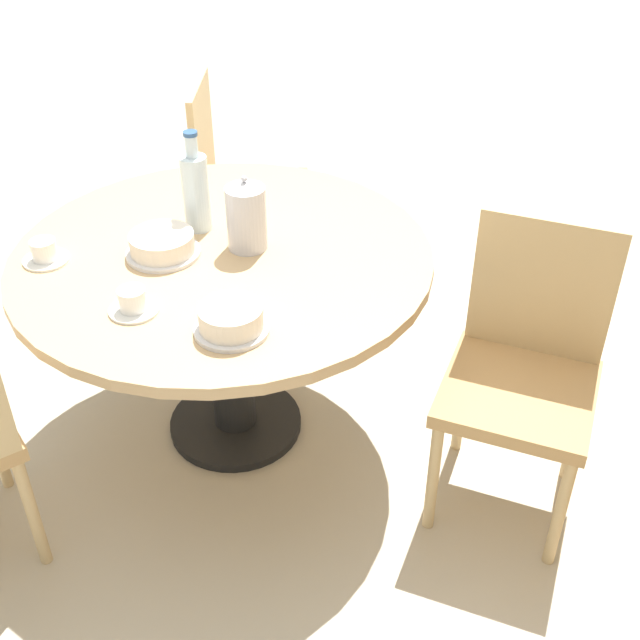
# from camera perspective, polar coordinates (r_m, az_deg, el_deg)

# --- Properties ---
(ground_plane) EXTENTS (14.00, 14.00, 0.00)m
(ground_plane) POSITION_cam_1_polar(r_m,az_deg,el_deg) (2.83, -5.98, -7.48)
(ground_plane) COLOR #B2A893
(dining_table) EXTENTS (1.26, 1.26, 0.70)m
(dining_table) POSITION_cam_1_polar(r_m,az_deg,el_deg) (2.48, -6.78, 2.26)
(dining_table) COLOR black
(dining_table) RESTS_ON ground_plane
(chair_b) EXTENTS (0.44, 0.44, 0.89)m
(chair_b) POSITION_cam_1_polar(r_m,az_deg,el_deg) (2.36, 14.32, -3.33)
(chair_b) COLOR tan
(chair_b) RESTS_ON ground_plane
(chair_c) EXTENTS (0.53, 0.53, 0.89)m
(chair_c) POSITION_cam_1_polar(r_m,az_deg,el_deg) (3.32, -5.80, 9.63)
(chair_c) COLOR tan
(chair_c) RESTS_ON ground_plane
(coffee_pot) EXTENTS (0.12, 0.12, 0.23)m
(coffee_pot) POSITION_cam_1_polar(r_m,az_deg,el_deg) (2.38, -5.26, 7.40)
(coffee_pot) COLOR silver
(coffee_pot) RESTS_ON dining_table
(water_bottle) EXTENTS (0.08, 0.08, 0.32)m
(water_bottle) POSITION_cam_1_polar(r_m,az_deg,el_deg) (2.49, -8.83, 9.10)
(water_bottle) COLOR silver
(water_bottle) RESTS_ON dining_table
(cake_main) EXTENTS (0.22, 0.22, 0.07)m
(cake_main) POSITION_cam_1_polar(r_m,az_deg,el_deg) (2.41, -11.15, 5.25)
(cake_main) COLOR silver
(cake_main) RESTS_ON dining_table
(cake_second) EXTENTS (0.20, 0.20, 0.07)m
(cake_second) POSITION_cam_1_polar(r_m,az_deg,el_deg) (2.05, -6.34, 0.00)
(cake_second) COLOR silver
(cake_second) RESTS_ON dining_table
(cup_a) EXTENTS (0.13, 0.13, 0.07)m
(cup_a) POSITION_cam_1_polar(r_m,az_deg,el_deg) (2.47, -18.99, 4.54)
(cup_a) COLOR silver
(cup_a) RESTS_ON dining_table
(cup_b) EXTENTS (0.13, 0.13, 0.07)m
(cup_b) POSITION_cam_1_polar(r_m,az_deg,el_deg) (2.18, -13.16, 1.22)
(cup_b) COLOR silver
(cup_b) RESTS_ON dining_table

